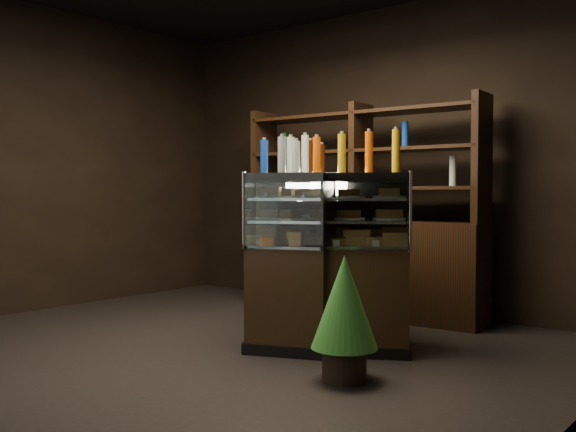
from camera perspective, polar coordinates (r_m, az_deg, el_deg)
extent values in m
plane|color=black|center=(4.74, -8.43, -12.08)|extent=(5.00, 5.00, 0.00)
cube|color=black|center=(6.56, 7.89, 5.04)|extent=(5.00, 0.02, 3.00)
cube|color=black|center=(3.24, 23.13, 8.02)|extent=(0.02, 5.00, 3.00)
cube|color=black|center=(6.67, -23.23, 4.84)|extent=(0.02, 5.00, 3.00)
cube|color=black|center=(4.82, 3.63, -7.21)|extent=(1.30, 1.09, 0.76)
cube|color=black|center=(4.88, 3.62, -11.15)|extent=(1.34, 1.12, 0.08)
cube|color=black|center=(4.76, 3.66, 3.39)|extent=(1.30, 1.09, 0.06)
cube|color=silver|center=(4.77, 3.64, -2.58)|extent=(1.23, 1.03, 0.02)
cube|color=silver|center=(4.76, 3.65, -0.43)|extent=(1.23, 1.03, 0.02)
cube|color=silver|center=(4.76, 3.65, 1.51)|extent=(1.23, 1.03, 0.02)
cube|color=white|center=(4.46, 3.32, 0.43)|extent=(1.01, 0.60, 0.54)
cylinder|color=silver|center=(4.45, 10.80, 0.39)|extent=(0.03, 0.03, 0.56)
cylinder|color=silver|center=(4.56, -3.97, 0.46)|extent=(0.03, 0.03, 0.56)
cube|color=black|center=(5.08, 1.45, -6.73)|extent=(0.98, 1.30, 0.76)
cube|color=black|center=(5.14, 1.45, -10.47)|extent=(1.01, 1.34, 0.08)
cube|color=black|center=(5.02, 1.46, 3.32)|extent=(0.98, 1.30, 0.06)
cube|color=silver|center=(5.04, 1.46, -2.33)|extent=(0.92, 1.24, 0.02)
cube|color=silver|center=(5.03, 1.46, -0.30)|extent=(0.92, 1.24, 0.02)
cube|color=silver|center=(5.02, 1.46, 1.53)|extent=(0.92, 1.24, 0.02)
cube|color=white|center=(5.11, -1.80, 0.63)|extent=(0.46, 1.08, 0.54)
cylinder|color=silver|center=(4.56, -3.97, 0.46)|extent=(0.03, 0.03, 0.56)
cylinder|color=silver|center=(5.66, 0.13, 0.76)|extent=(0.03, 0.03, 0.56)
cube|color=#C39446|center=(4.80, -2.20, -2.09)|extent=(0.20, 0.17, 0.06)
cube|color=#C39446|center=(4.78, -0.56, -2.11)|extent=(0.20, 0.17, 0.06)
cube|color=#C39446|center=(4.76, 1.10, -2.13)|extent=(0.20, 0.17, 0.06)
cube|color=#C39446|center=(4.75, 2.77, -2.14)|extent=(0.20, 0.17, 0.06)
cube|color=#C39446|center=(4.73, 4.46, -2.16)|extent=(0.20, 0.17, 0.06)
cube|color=#C39446|center=(4.73, 6.14, -2.17)|extent=(0.20, 0.17, 0.06)
cube|color=#C39446|center=(4.72, 7.84, -2.18)|extent=(0.20, 0.17, 0.06)
cube|color=#C39446|center=(4.72, 9.53, -2.19)|extent=(0.20, 0.17, 0.06)
cylinder|color=white|center=(4.82, -1.60, -0.19)|extent=(0.24, 0.24, 0.01)
cube|color=#C39446|center=(4.82, -1.60, 0.22)|extent=(0.19, 0.16, 0.05)
cylinder|color=white|center=(4.77, 1.89, -0.21)|extent=(0.24, 0.24, 0.01)
cube|color=#C39446|center=(4.77, 1.89, 0.20)|extent=(0.19, 0.16, 0.05)
cylinder|color=white|center=(4.75, 5.42, -0.23)|extent=(0.24, 0.24, 0.01)
cube|color=#C39446|center=(4.75, 5.42, 0.18)|extent=(0.19, 0.16, 0.05)
cylinder|color=white|center=(4.74, 8.97, -0.25)|extent=(0.24, 0.24, 0.01)
cube|color=#C39446|center=(4.74, 8.98, 0.17)|extent=(0.19, 0.16, 0.05)
cylinder|color=white|center=(4.81, -1.60, 1.72)|extent=(0.24, 0.24, 0.02)
cube|color=#C39446|center=(4.81, -1.60, 2.13)|extent=(0.19, 0.16, 0.05)
cylinder|color=white|center=(4.77, 1.89, 1.72)|extent=(0.24, 0.24, 0.02)
cube|color=#C39446|center=(4.77, 1.89, 2.13)|extent=(0.19, 0.16, 0.05)
cylinder|color=white|center=(4.74, 5.42, 1.71)|extent=(0.24, 0.24, 0.02)
cube|color=#C39446|center=(4.74, 5.43, 2.13)|extent=(0.19, 0.16, 0.05)
cylinder|color=white|center=(4.74, 8.98, 1.69)|extent=(0.24, 0.24, 0.02)
cube|color=#C39446|center=(4.74, 8.99, 2.11)|extent=(0.19, 0.16, 0.05)
cube|color=#C39446|center=(5.51, 2.47, -1.56)|extent=(0.15, 0.20, 0.06)
cube|color=#C39446|center=(5.38, 2.12, -1.65)|extent=(0.15, 0.20, 0.06)
cube|color=#C39446|center=(5.24, 1.74, -1.75)|extent=(0.15, 0.20, 0.06)
cube|color=#C39446|center=(5.11, 1.34, -1.85)|extent=(0.15, 0.20, 0.06)
cube|color=#C39446|center=(4.97, 0.93, -1.95)|extent=(0.15, 0.20, 0.06)
cube|color=#C39446|center=(4.84, 0.48, -2.06)|extent=(0.15, 0.20, 0.06)
cube|color=#C39446|center=(4.71, 0.02, -2.17)|extent=(0.15, 0.20, 0.06)
cube|color=#C39446|center=(4.57, -0.48, -2.30)|extent=(0.15, 0.20, 0.06)
cylinder|color=white|center=(5.45, 2.66, 0.06)|extent=(0.24, 0.24, 0.01)
cube|color=#C39446|center=(5.45, 2.66, 0.42)|extent=(0.14, 0.19, 0.05)
cylinder|color=white|center=(5.17, 1.88, -0.04)|extent=(0.24, 0.24, 0.01)
cube|color=#C39446|center=(5.17, 1.88, 0.34)|extent=(0.14, 0.19, 0.05)
cylinder|color=white|center=(4.88, 1.01, -0.16)|extent=(0.24, 0.24, 0.01)
cube|color=#C39446|center=(4.88, 1.01, 0.24)|extent=(0.14, 0.19, 0.05)
cylinder|color=white|center=(4.60, 0.04, -0.29)|extent=(0.24, 0.24, 0.01)
cube|color=#C39446|center=(4.60, 0.04, 0.13)|extent=(0.14, 0.19, 0.05)
cylinder|color=white|center=(5.45, 2.66, 1.75)|extent=(0.24, 0.24, 0.02)
cube|color=#C39446|center=(5.45, 2.66, 2.12)|extent=(0.14, 0.19, 0.05)
cylinder|color=white|center=(5.16, 1.88, 1.74)|extent=(0.24, 0.24, 0.02)
cube|color=#C39446|center=(5.16, 1.88, 2.12)|extent=(0.14, 0.19, 0.05)
cylinder|color=white|center=(4.88, 1.01, 1.73)|extent=(0.24, 0.24, 0.02)
cube|color=#C39446|center=(4.88, 1.01, 2.13)|extent=(0.14, 0.19, 0.05)
cylinder|color=white|center=(4.60, 0.04, 1.71)|extent=(0.24, 0.24, 0.02)
cube|color=#C39446|center=(4.60, 0.04, 2.14)|extent=(0.14, 0.19, 0.05)
cylinder|color=silver|center=(4.83, -2.15, 5.39)|extent=(0.06, 0.06, 0.28)
cylinder|color=silver|center=(4.84, -2.15, 7.17)|extent=(0.03, 0.03, 0.02)
cylinder|color=yellow|center=(4.80, 0.16, 5.42)|extent=(0.06, 0.06, 0.28)
cylinder|color=silver|center=(4.81, 0.16, 7.20)|extent=(0.03, 0.03, 0.02)
cylinder|color=#0F38B2|center=(4.77, 2.49, 5.43)|extent=(0.06, 0.06, 0.28)
cylinder|color=silver|center=(4.78, 2.49, 7.23)|extent=(0.03, 0.03, 0.02)
cylinder|color=#B20C0A|center=(4.76, 4.84, 5.44)|extent=(0.06, 0.06, 0.28)
cylinder|color=silver|center=(4.77, 4.84, 7.24)|extent=(0.03, 0.03, 0.02)
cylinder|color=black|center=(4.75, 7.20, 5.44)|extent=(0.06, 0.06, 0.28)
cylinder|color=silver|center=(4.76, 7.21, 7.24)|extent=(0.03, 0.03, 0.02)
cylinder|color=#D8590A|center=(4.75, 9.57, 5.43)|extent=(0.06, 0.06, 0.28)
cylinder|color=silver|center=(4.76, 9.58, 7.23)|extent=(0.03, 0.03, 0.02)
cylinder|color=silver|center=(5.50, 2.78, 4.98)|extent=(0.06, 0.06, 0.28)
cylinder|color=silver|center=(5.51, 2.78, 6.54)|extent=(0.03, 0.03, 0.02)
cylinder|color=yellow|center=(5.31, 2.28, 5.08)|extent=(0.06, 0.06, 0.28)
cylinder|color=silver|center=(5.32, 2.28, 6.70)|extent=(0.03, 0.03, 0.02)
cylinder|color=#0F38B2|center=(5.12, 1.75, 5.20)|extent=(0.06, 0.06, 0.28)
cylinder|color=silver|center=(5.13, 1.75, 6.87)|extent=(0.03, 0.03, 0.02)
cylinder|color=#B20C0A|center=(4.94, 1.17, 5.32)|extent=(0.06, 0.06, 0.28)
cylinder|color=silver|center=(4.95, 1.17, 7.06)|extent=(0.03, 0.03, 0.02)
cylinder|color=black|center=(4.75, 0.55, 5.45)|extent=(0.06, 0.06, 0.28)
cylinder|color=silver|center=(4.76, 0.55, 7.26)|extent=(0.03, 0.03, 0.02)
cylinder|color=#D8590A|center=(4.56, -0.13, 5.60)|extent=(0.06, 0.06, 0.28)
cylinder|color=silver|center=(4.57, -0.13, 7.47)|extent=(0.03, 0.03, 0.02)
cylinder|color=black|center=(4.05, 5.02, -13.01)|extent=(0.27, 0.27, 0.21)
cone|color=#1A5D24|center=(3.97, 5.04, -7.59)|extent=(0.41, 0.41, 0.57)
cone|color=#1A5D24|center=(3.94, 5.05, -4.90)|extent=(0.32, 0.32, 0.40)
cube|color=black|center=(6.15, 6.47, -4.55)|extent=(2.40, 0.56, 0.90)
cube|color=black|center=(6.76, -2.14, 4.54)|extent=(0.08, 0.38, 1.10)
cube|color=black|center=(6.12, 6.51, 4.79)|extent=(0.08, 0.38, 1.10)
cube|color=black|center=(5.65, 16.87, 4.95)|extent=(0.08, 0.38, 1.10)
cube|color=black|center=(6.11, 6.50, 2.45)|extent=(2.35, 0.52, 0.03)
cube|color=black|center=(6.13, 6.51, 5.73)|extent=(2.35, 0.52, 0.03)
cube|color=black|center=(6.16, 6.52, 8.98)|extent=(2.35, 0.52, 0.03)
cylinder|color=silver|center=(6.60, -0.38, 3.51)|extent=(0.06, 0.06, 0.22)
cylinder|color=yellow|center=(6.35, 2.93, 3.57)|extent=(0.06, 0.06, 0.22)
cylinder|color=#0F38B2|center=(6.11, 6.50, 3.62)|extent=(0.06, 0.06, 0.22)
cylinder|color=#B20C0A|center=(5.91, 10.34, 3.66)|extent=(0.06, 0.06, 0.22)
cylinder|color=black|center=(5.73, 14.43, 3.68)|extent=(0.06, 0.06, 0.22)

